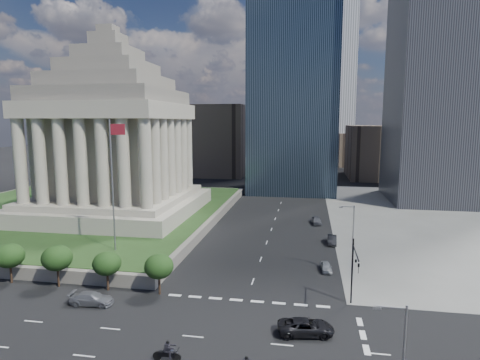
% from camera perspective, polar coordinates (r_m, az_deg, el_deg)
% --- Properties ---
extents(ground, '(500.00, 500.00, 0.00)m').
position_cam_1_polar(ground, '(133.37, 6.64, -1.04)').
color(ground, black).
rests_on(ground, ground).
extents(plaza_terrace, '(66.00, 70.00, 1.80)m').
position_cam_1_polar(plaza_terrace, '(98.88, -22.34, -4.37)').
color(plaza_terrace, '#69635A').
rests_on(plaza_terrace, ground).
extents(plaza_lawn, '(64.00, 68.00, 0.10)m').
position_cam_1_polar(plaza_lawn, '(98.69, -22.37, -3.84)').
color(plaza_lawn, '#213917').
rests_on(plaza_lawn, plaza_terrace).
extents(war_memorial, '(34.00, 34.00, 39.00)m').
position_cam_1_polar(war_memorial, '(89.46, -17.72, 7.83)').
color(war_memorial, gray).
rests_on(war_memorial, plaza_lawn).
extents(flagpole, '(2.52, 0.24, 20.00)m').
position_cam_1_polar(flagpole, '(63.12, -17.60, 0.24)').
color(flagpole, slate).
rests_on(flagpole, plaza_lawn).
extents(midrise_glass, '(26.00, 26.00, 60.00)m').
position_cam_1_polar(midrise_glass, '(126.81, 7.66, 12.06)').
color(midrise_glass, black).
rests_on(midrise_glass, ground).
extents(highrise_ne, '(26.00, 28.00, 100.00)m').
position_cam_1_polar(highrise_ne, '(124.81, 27.66, 20.58)').
color(highrise_ne, black).
rests_on(highrise_ne, ground).
extents(building_filler_ne, '(20.00, 30.00, 20.00)m').
position_cam_1_polar(building_filler_ne, '(163.73, 18.59, 3.84)').
color(building_filler_ne, brown).
rests_on(building_filler_ne, ground).
extents(building_filler_nw, '(24.00, 30.00, 28.00)m').
position_cam_1_polar(building_filler_nw, '(165.82, -3.13, 5.69)').
color(building_filler_nw, brown).
rests_on(building_filler_nw, ground).
extents(traffic_signal_ne, '(0.30, 5.74, 8.00)m').
position_cam_1_polar(traffic_signal_ne, '(48.27, 15.94, -11.75)').
color(traffic_signal_ne, black).
rests_on(traffic_signal_ne, ground).
extents(street_lamp_north, '(2.13, 0.22, 10.00)m').
position_cam_1_polar(street_lamp_north, '(58.94, 15.62, -7.64)').
color(street_lamp_north, slate).
rests_on(street_lamp_north, ground).
extents(pickup_truck, '(6.10, 3.55, 1.60)m').
position_cam_1_polar(pickup_truck, '(44.02, 9.35, -19.92)').
color(pickup_truck, black).
rests_on(pickup_truck, ground).
extents(suv_grey, '(5.32, 2.49, 1.50)m').
position_cam_1_polar(suv_grey, '(52.57, -20.34, -15.53)').
color(suv_grey, slate).
rests_on(suv_grey, ground).
extents(parked_sedan_near, '(3.75, 1.76, 1.24)m').
position_cam_1_polar(parked_sedan_near, '(60.88, 12.16, -11.98)').
color(parked_sedan_near, '#94989C').
rests_on(parked_sedan_near, ground).
extents(parked_sedan_mid, '(1.77, 4.59, 1.49)m').
position_cam_1_polar(parked_sedan_mid, '(73.68, 12.95, -8.30)').
color(parked_sedan_mid, black).
rests_on(parked_sedan_mid, ground).
extents(parked_sedan_far, '(4.72, 2.34, 1.55)m').
position_cam_1_polar(parked_sedan_far, '(86.87, 10.82, -5.67)').
color(parked_sedan_far, '#5B5D63').
rests_on(parked_sedan_far, ground).
extents(motorcycle_trail, '(2.68, 0.78, 1.99)m').
position_cam_1_polar(motorcycle_trail, '(39.98, -10.37, -22.77)').
color(motorcycle_trail, black).
rests_on(motorcycle_trail, ground).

